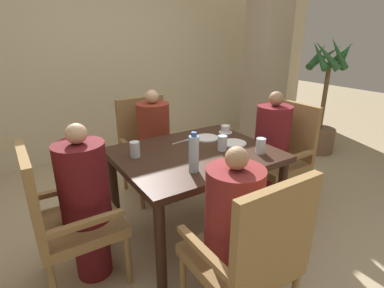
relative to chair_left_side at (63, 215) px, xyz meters
The scene contains 23 objects.
ground_plane 1.14m from the chair_left_side, ahead, with size 16.00×16.00×0.00m, color tan.
wall_back 2.62m from the chair_left_side, 65.79° to the left, with size 8.00×0.06×2.80m.
pillar_stone 3.44m from the chair_left_side, 23.04° to the left, with size 0.46×0.46×2.70m.
dining_table 1.02m from the chair_left_side, ahead, with size 1.20×0.98×0.74m.
chair_left_side is the anchor object (origin of this frame).
diner_in_left_chair 0.16m from the chair_left_side, ahead, with size 0.32×0.32×1.11m.
chair_far_side 1.36m from the chair_left_side, 41.70° to the left, with size 0.53×0.53×1.00m.
diner_in_far_chair 1.26m from the chair_left_side, 36.56° to the left, with size 0.32×0.32×1.12m.
chair_right_side 2.03m from the chair_left_side, ahead, with size 0.53×0.53×1.00m.
diner_in_right_chair 1.88m from the chair_left_side, ahead, with size 0.32×0.32×1.13m.
chair_near_corner 1.19m from the chair_left_side, 49.43° to the right, with size 0.53×0.53×1.00m.
diner_in_near_chair 1.08m from the chair_left_side, 44.19° to the right, with size 0.32×0.32×1.08m.
potted_palm 3.59m from the chair_left_side, ahead, with size 0.59×0.62×1.59m.
plate_main_left 1.40m from the chair_left_side, ahead, with size 0.21×0.21×0.01m.
plate_main_right 1.31m from the chair_left_side, ahead, with size 0.21×0.21×0.01m.
teacup_with_saucer 1.55m from the chair_left_side, ahead, with size 0.13×0.13×0.07m.
water_bottle 0.93m from the chair_left_side, 19.53° to the right, with size 0.07×0.07×0.28m.
glass_tall_near 1.25m from the chair_left_side, ahead, with size 0.07×0.07×0.12m.
glass_tall_mid 0.66m from the chair_left_side, 15.38° to the left, with size 0.07×0.07×0.12m.
glass_tall_far 1.48m from the chair_left_side, 11.58° to the right, with size 0.07×0.07×0.12m.
salt_shaker 1.20m from the chair_left_side, 15.65° to the right, with size 0.03×0.03×0.09m.
pepper_shaker 1.24m from the chair_left_side, 15.15° to the right, with size 0.03×0.03×0.08m.
fork_beside_plate 1.10m from the chair_left_side, 13.81° to the left, with size 0.18×0.04×0.00m.
Camera 1 is at (-1.20, -1.82, 1.62)m, focal length 28.00 mm.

